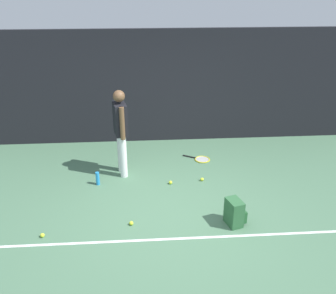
# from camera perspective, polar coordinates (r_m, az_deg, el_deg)

# --- Properties ---
(ground_plane) EXTENTS (12.00, 12.00, 0.00)m
(ground_plane) POSITION_cam_1_polar(r_m,az_deg,el_deg) (6.33, 0.26, -9.78)
(ground_plane) COLOR #4C7556
(back_fence) EXTENTS (10.00, 0.10, 2.56)m
(back_fence) POSITION_cam_1_polar(r_m,az_deg,el_deg) (8.52, -1.26, 9.09)
(back_fence) COLOR black
(back_fence) RESTS_ON ground
(court_line) EXTENTS (9.00, 0.05, 0.00)m
(court_line) POSITION_cam_1_polar(r_m,az_deg,el_deg) (5.76, 0.82, -13.82)
(court_line) COLOR white
(court_line) RESTS_ON ground
(tennis_player) EXTENTS (0.30, 0.52, 1.70)m
(tennis_player) POSITION_cam_1_polar(r_m,az_deg,el_deg) (7.09, -7.22, 2.88)
(tennis_player) COLOR white
(tennis_player) RESTS_ON ground
(tennis_racket) EXTENTS (0.62, 0.46, 0.03)m
(tennis_racket) POSITION_cam_1_polar(r_m,az_deg,el_deg) (8.00, 5.06, -1.85)
(tennis_racket) COLOR black
(tennis_racket) RESTS_ON ground
(backpack) EXTENTS (0.34, 0.35, 0.44)m
(backpack) POSITION_cam_1_polar(r_m,az_deg,el_deg) (6.02, 10.15, -9.84)
(backpack) COLOR #2D6038
(backpack) RESTS_ON ground
(tennis_ball_near_player) EXTENTS (0.07, 0.07, 0.07)m
(tennis_ball_near_player) POSITION_cam_1_polar(r_m,az_deg,el_deg) (7.07, 0.38, -5.42)
(tennis_ball_near_player) COLOR #CCE033
(tennis_ball_near_player) RESTS_ON ground
(tennis_ball_by_fence) EXTENTS (0.07, 0.07, 0.07)m
(tennis_ball_by_fence) POSITION_cam_1_polar(r_m,az_deg,el_deg) (7.20, 5.21, -4.92)
(tennis_ball_by_fence) COLOR #CCE033
(tennis_ball_by_fence) RESTS_ON ground
(tennis_ball_mid_court) EXTENTS (0.07, 0.07, 0.07)m
(tennis_ball_mid_court) POSITION_cam_1_polar(r_m,az_deg,el_deg) (6.07, -18.60, -12.63)
(tennis_ball_mid_court) COLOR #CCE033
(tennis_ball_mid_court) RESTS_ON ground
(tennis_ball_far_left) EXTENTS (0.07, 0.07, 0.07)m
(tennis_ball_far_left) POSITION_cam_1_polar(r_m,az_deg,el_deg) (6.04, -5.62, -11.48)
(tennis_ball_far_left) COLOR #CCE033
(tennis_ball_far_left) RESTS_ON ground
(water_bottle) EXTENTS (0.07, 0.07, 0.26)m
(water_bottle) POSITION_cam_1_polar(r_m,az_deg,el_deg) (7.13, -10.67, -4.73)
(water_bottle) COLOR #268CD8
(water_bottle) RESTS_ON ground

